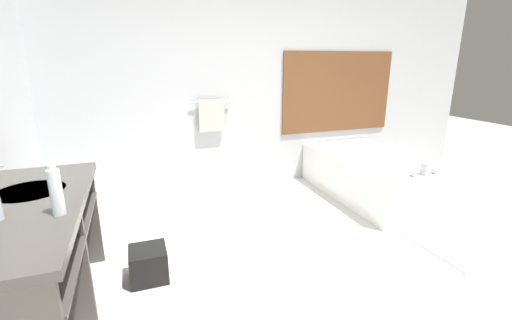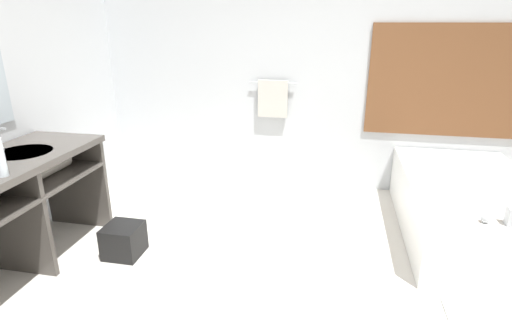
% 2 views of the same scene
% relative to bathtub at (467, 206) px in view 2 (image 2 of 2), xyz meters
% --- Properties ---
extents(ground_plane, '(16.00, 16.00, 0.00)m').
position_rel_bathtub_xyz_m(ground_plane, '(-1.53, -1.31, -0.28)').
color(ground_plane, silver).
rests_on(ground_plane, ground).
extents(wall_back_with_blinds, '(7.40, 0.13, 2.70)m').
position_rel_bathtub_xyz_m(wall_back_with_blinds, '(-1.48, 0.92, 1.06)').
color(wall_back_with_blinds, silver).
rests_on(wall_back_with_blinds, ground_plane).
extents(vanity_counter, '(0.66, 1.55, 0.86)m').
position_rel_bathtub_xyz_m(vanity_counter, '(-3.39, -1.20, 0.36)').
color(vanity_counter, '#4C4742').
rests_on(vanity_counter, ground_plane).
extents(sink_faucet, '(0.09, 0.04, 0.18)m').
position_rel_bathtub_xyz_m(sink_faucet, '(-3.57, -1.00, 0.67)').
color(sink_faucet, silver).
rests_on(sink_faucet, vanity_counter).
extents(bathtub, '(1.03, 1.76, 0.63)m').
position_rel_bathtub_xyz_m(bathtub, '(0.00, 0.00, 0.00)').
color(bathtub, white).
rests_on(bathtub, ground_plane).
extents(waste_bin, '(0.28, 0.28, 0.25)m').
position_rel_bathtub_xyz_m(waste_bin, '(-2.74, -0.87, -0.15)').
color(waste_bin, black).
rests_on(waste_bin, ground_plane).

